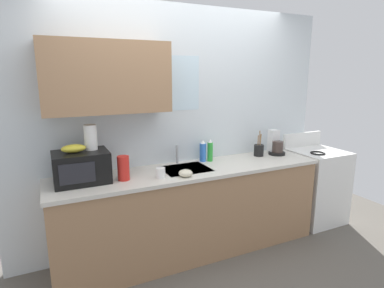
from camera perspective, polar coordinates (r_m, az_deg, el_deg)
The scene contains 14 objects.
kitchen_wall_assembly at distance 3.26m, azimuth -4.71°, elevation 4.42°, with size 3.51×0.42×2.50m.
counter_unit at distance 3.30m, azimuth -0.02°, elevation -11.83°, with size 2.74×0.63×0.90m.
sink_faucet at distance 3.30m, azimuth -2.73°, elevation -1.89°, with size 0.03×0.03×0.19m, color #B2B5BA.
stove_range at distance 4.27m, azimuth 21.38°, elevation -6.92°, with size 0.60×0.60×1.08m.
microwave at distance 2.88m, azimuth -19.39°, elevation -3.96°, with size 0.46×0.35×0.27m.
banana_bunch at distance 2.84m, azimuth -20.63°, elevation -0.76°, with size 0.20×0.11×0.07m, color gold.
paper_towel_roll at distance 2.89m, azimuth -17.88°, elevation 1.18°, with size 0.11×0.11×0.22m, color white.
coffee_maker at distance 3.81m, azimuth 14.88°, elevation -0.22°, with size 0.19×0.21×0.28m.
dish_soap_bottle_blue at distance 3.37m, azimuth 1.97°, elevation -1.35°, with size 0.07×0.07×0.23m.
dish_soap_bottle_green at distance 3.39m, azimuth 3.30°, elevation -1.24°, with size 0.06×0.06×0.24m.
cereal_canister at distance 2.85m, azimuth -12.30°, elevation -4.28°, with size 0.10×0.10×0.22m, color red.
mug_white at distance 2.87m, azimuth -5.70°, elevation -5.22°, with size 0.08×0.08×0.10m, color white.
utensil_crock at distance 3.68m, azimuth 11.99°, elevation -1.05°, with size 0.11×0.11×0.29m.
small_bowl at distance 2.89m, azimuth -1.17°, elevation -5.28°, with size 0.13×0.13×0.07m, color beige.
Camera 1 is at (-1.29, -2.71, 1.82)m, focal length 29.49 mm.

